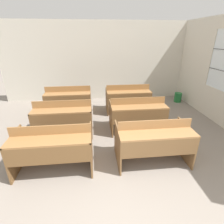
% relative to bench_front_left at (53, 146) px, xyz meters
% --- Properties ---
extents(wall_back, '(6.59, 0.06, 2.74)m').
position_rel_bench_front_left_xyz_m(wall_back, '(0.85, 3.89, 0.90)').
color(wall_back, beige).
rests_on(wall_back, ground_plane).
extents(bench_front_left, '(1.33, 0.78, 0.87)m').
position_rel_bench_front_left_xyz_m(bench_front_left, '(0.00, 0.00, 0.00)').
color(bench_front_left, brown).
rests_on(bench_front_left, ground_plane).
extents(bench_front_right, '(1.33, 0.78, 0.87)m').
position_rel_bench_front_left_xyz_m(bench_front_right, '(1.79, 0.01, 0.00)').
color(bench_front_right, brown).
rests_on(bench_front_right, ground_plane).
extents(bench_second_left, '(1.33, 0.78, 0.87)m').
position_rel_bench_front_left_xyz_m(bench_second_left, '(0.00, 1.23, 0.00)').
color(bench_second_left, brown).
rests_on(bench_second_left, ground_plane).
extents(bench_second_right, '(1.33, 0.78, 0.87)m').
position_rel_bench_front_left_xyz_m(bench_second_right, '(1.80, 1.25, 0.00)').
color(bench_second_right, brown).
rests_on(bench_second_right, ground_plane).
extents(bench_third_left, '(1.33, 0.78, 0.87)m').
position_rel_bench_front_left_xyz_m(bench_third_left, '(-0.02, 2.50, 0.00)').
color(bench_third_left, brown).
rests_on(bench_third_left, ground_plane).
extents(bench_third_right, '(1.33, 0.78, 0.87)m').
position_rel_bench_front_left_xyz_m(bench_third_right, '(1.79, 2.48, 0.00)').
color(bench_third_right, brown).
rests_on(bench_third_right, ground_plane).
extents(wastepaper_bin, '(0.25, 0.25, 0.34)m').
position_rel_bench_front_left_xyz_m(wastepaper_bin, '(3.80, 3.15, -0.30)').
color(wastepaper_bin, '#1E6B33').
rests_on(wastepaper_bin, ground_plane).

